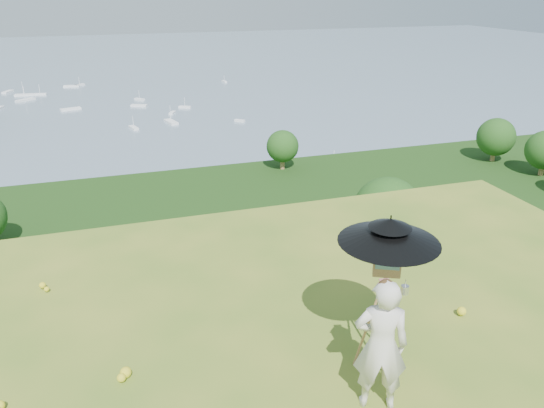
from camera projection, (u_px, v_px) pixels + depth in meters
name	position (u px, v px, depth m)	size (l,w,h in m)	color
forest_slope	(156.00, 394.00, 46.50)	(140.00, 56.00, 22.00)	#13350E
shoreline_tier	(132.00, 257.00, 84.35)	(170.00, 28.00, 8.00)	#656151
bay_water	(104.00, 79.00, 228.54)	(700.00, 700.00, 0.00)	slate
slope_trees	(141.00, 253.00, 41.10)	(110.00, 50.00, 6.00)	#164715
harbor_town	(127.00, 220.00, 81.84)	(110.00, 22.00, 5.00)	silver
moored_boats	(66.00, 123.00, 155.48)	(140.00, 140.00, 0.70)	white
painter	(381.00, 345.00, 5.63)	(0.58, 0.38, 1.60)	white
field_easel	(383.00, 312.00, 6.18)	(0.62, 0.62, 1.62)	#92613D
sun_umbrella	(388.00, 244.00, 5.87)	(1.14, 1.14, 0.70)	black
painter_cap	(387.00, 284.00, 5.34)	(0.18, 0.21, 0.10)	#D07275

